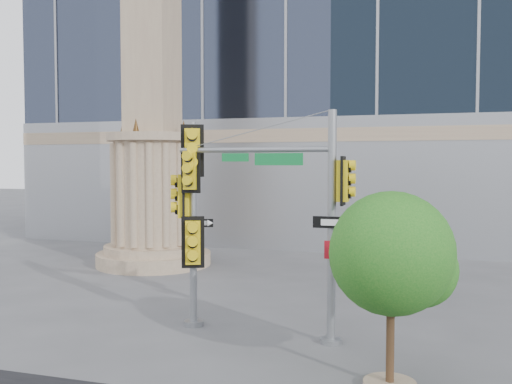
% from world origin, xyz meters
% --- Properties ---
extents(ground, '(120.00, 120.00, 0.00)m').
position_xyz_m(ground, '(0.00, 0.00, 0.00)').
color(ground, '#545456').
rests_on(ground, ground).
extents(monument, '(4.40, 4.40, 16.60)m').
position_xyz_m(monument, '(-6.00, 9.00, 5.52)').
color(monument, tan).
rests_on(monument, ground).
extents(main_signal_pole, '(3.99, 0.48, 5.14)m').
position_xyz_m(main_signal_pole, '(1.32, 1.50, 3.18)').
color(main_signal_pole, slate).
rests_on(main_signal_pole, ground).
extents(secondary_signal_pole, '(0.94, 0.67, 4.97)m').
position_xyz_m(secondary_signal_pole, '(-1.21, 1.73, 2.92)').
color(secondary_signal_pole, slate).
rests_on(secondary_signal_pole, ground).
extents(street_tree, '(2.25, 2.19, 3.50)m').
position_xyz_m(street_tree, '(3.71, -0.62, 2.30)').
color(street_tree, tan).
rests_on(street_tree, ground).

